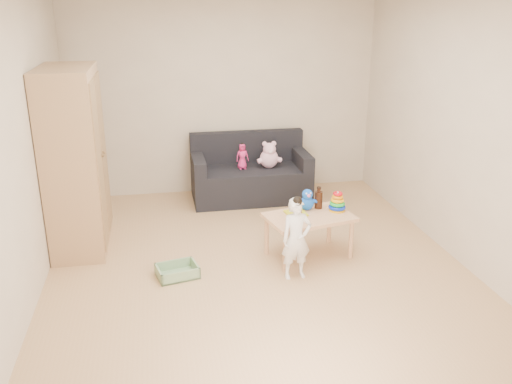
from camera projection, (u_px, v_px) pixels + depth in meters
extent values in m
plane|color=tan|center=(256.00, 262.00, 5.41)|extent=(4.50, 4.50, 0.00)
plane|color=beige|center=(224.00, 95.00, 7.06)|extent=(4.00, 0.00, 4.00)
plane|color=beige|center=(333.00, 232.00, 2.89)|extent=(4.00, 0.00, 4.00)
plane|color=beige|center=(26.00, 145.00, 4.63)|extent=(0.00, 4.50, 4.50)
plane|color=beige|center=(455.00, 126.00, 5.32)|extent=(0.00, 4.50, 4.50)
cube|color=tan|center=(75.00, 160.00, 5.49)|extent=(0.52, 1.04, 1.87)
cube|color=black|center=(251.00, 183.00, 7.06)|extent=(1.50, 0.75, 0.42)
cube|color=#E5AD7E|center=(309.00, 236.00, 5.47)|extent=(0.94, 0.70, 0.44)
imported|color=white|center=(296.00, 240.00, 4.99)|extent=(0.30, 0.21, 0.76)
imported|color=#E52B77|center=(242.00, 157.00, 6.90)|extent=(0.17, 0.13, 0.32)
cylinder|color=#E8A80C|center=(337.00, 210.00, 5.51)|extent=(0.16, 0.16, 0.02)
cylinder|color=silver|center=(337.00, 201.00, 5.48)|extent=(0.02, 0.02, 0.19)
torus|color=#0B2ABB|center=(337.00, 207.00, 5.50)|extent=(0.18, 0.18, 0.04)
torus|color=green|center=(337.00, 204.00, 5.49)|extent=(0.16, 0.16, 0.04)
torus|color=#F5A40C|center=(337.00, 200.00, 5.48)|extent=(0.14, 0.14, 0.04)
torus|color=orange|center=(338.00, 197.00, 5.47)|extent=(0.12, 0.12, 0.03)
torus|color=red|center=(338.00, 194.00, 5.45)|extent=(0.10, 0.10, 0.03)
cylinder|color=black|center=(319.00, 200.00, 5.55)|extent=(0.08, 0.08, 0.18)
cylinder|color=black|center=(319.00, 190.00, 5.52)|extent=(0.04, 0.04, 0.05)
cylinder|color=black|center=(319.00, 188.00, 5.51)|extent=(0.04, 0.04, 0.01)
cube|color=gold|center=(296.00, 213.00, 5.43)|extent=(0.22, 0.22, 0.01)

